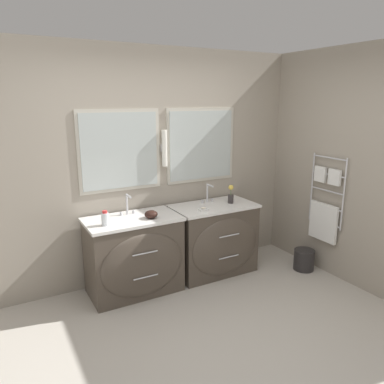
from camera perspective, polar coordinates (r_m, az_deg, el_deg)
The scene contains 12 objects.
ground_plane at distance 3.35m, azimuth 5.41°, elevation -23.54°, with size 16.00×16.00×0.00m, color #BCB5A8.
wall_back at distance 4.25m, azimuth -7.31°, elevation 3.96°, with size 5.44×0.14×2.60m.
wall_right at distance 4.62m, azimuth 20.61°, elevation 3.78°, with size 0.13×3.53×2.60m.
vanity_left at distance 4.07m, azimuth -8.69°, elevation -9.58°, with size 0.99×0.62×0.83m.
vanity_right at distance 4.49m, azimuth 3.51°, elevation -7.16°, with size 0.99×0.62×0.83m.
faucet_left at distance 4.04m, azimuth -9.80°, elevation -1.89°, with size 0.17×0.14×0.23m.
faucet_right at distance 4.46m, azimuth 2.46°, elevation -0.18°, with size 0.17×0.14×0.23m.
toiletry_bottle at distance 3.77m, azimuth -13.10°, elevation -3.98°, with size 0.07×0.07×0.15m.
amenity_bowl at distance 3.92m, azimuth -6.25°, elevation -3.39°, with size 0.14×0.14×0.08m.
flower_vase at distance 4.46m, azimuth 5.93°, elevation -0.48°, with size 0.07×0.07×0.22m.
soap_dish at distance 4.15m, azimuth 1.75°, elevation -2.66°, with size 0.10×0.07×0.04m.
waste_bin at distance 4.85m, azimuth 16.70°, elevation -9.79°, with size 0.25×0.25×0.25m.
Camera 1 is at (-1.54, -2.17, 2.04)m, focal length 35.00 mm.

